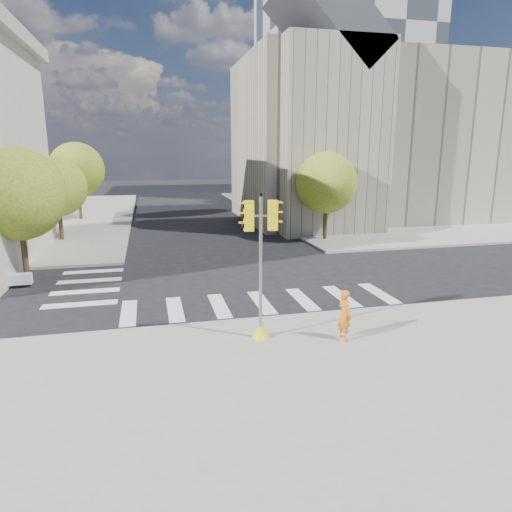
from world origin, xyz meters
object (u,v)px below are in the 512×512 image
Objects in this scene: lamp_near at (313,172)px; photographer at (345,315)px; lamp_far at (267,166)px; traffic_signal at (261,278)px.

photographer is (-6.48, -20.64, -3.58)m from lamp_near.
lamp_far is 35.18m from traffic_signal.
traffic_signal is 3.00m from photographer.
traffic_signal reaches higher than photographer.
photographer is at bearing -100.59° from lamp_far.
photographer is at bearing -107.43° from lamp_near.
lamp_near is 4.78× the size of photographer.
traffic_signal is (-9.12, -19.89, -2.38)m from lamp_near.
lamp_far reaches higher than traffic_signal.
lamp_far is 4.78× the size of photographer.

